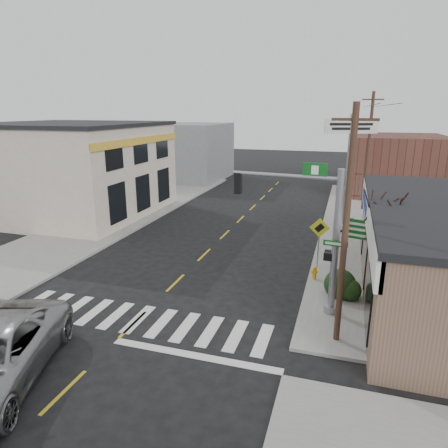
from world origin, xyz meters
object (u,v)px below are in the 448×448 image
(fire_hydrant, at_px, (315,272))
(utility_pole_near, at_px, (346,227))
(guide_sign, at_px, (359,235))
(bare_tree, at_px, (386,199))
(traffic_signal_pole, at_px, (318,226))
(lamp_post, at_px, (350,192))
(dance_center_sign, at_px, (350,143))
(utility_pole_far, at_px, (368,151))

(fire_hydrant, distance_m, utility_pole_near, 6.46)
(guide_sign, distance_m, bare_tree, 3.65)
(traffic_signal_pole, height_order, fire_hydrant, traffic_signal_pole)
(fire_hydrant, relative_size, utility_pole_near, 0.08)
(lamp_post, xyz_separation_m, dance_center_sign, (-0.25, 3.67, 2.62))
(guide_sign, xyz_separation_m, lamp_post, (-0.55, 4.97, 1.19))
(fire_hydrant, bearing_deg, utility_pole_far, 80.72)
(guide_sign, height_order, lamp_post, lamp_post)
(traffic_signal_pole, height_order, lamp_post, traffic_signal_pole)
(traffic_signal_pole, bearing_deg, guide_sign, 77.70)
(fire_hydrant, bearing_deg, dance_center_sign, 84.05)
(dance_center_sign, bearing_deg, traffic_signal_pole, -111.24)
(traffic_signal_pole, bearing_deg, utility_pole_far, 89.10)
(fire_hydrant, relative_size, utility_pole_far, 0.07)
(lamp_post, height_order, dance_center_sign, dance_center_sign)
(lamp_post, distance_m, dance_center_sign, 4.51)
(traffic_signal_pole, relative_size, dance_center_sign, 0.78)
(fire_hydrant, distance_m, dance_center_sign, 11.85)
(guide_sign, height_order, utility_pole_near, utility_pole_near)
(fire_hydrant, xyz_separation_m, dance_center_sign, (1.10, 10.56, 5.27))
(traffic_signal_pole, bearing_deg, lamp_post, 89.68)
(traffic_signal_pole, distance_m, dance_center_sign, 13.91)
(bare_tree, xyz_separation_m, utility_pole_far, (-0.19, 16.15, 0.47))
(traffic_signal_pole, relative_size, guide_sign, 2.13)
(lamp_post, relative_size, utility_pole_far, 0.56)
(traffic_signal_pole, xyz_separation_m, bare_tree, (2.52, 2.47, 0.69))
(utility_pole_near, relative_size, utility_pole_far, 0.88)
(traffic_signal_pole, relative_size, lamp_post, 1.15)
(dance_center_sign, bearing_deg, utility_pole_near, -107.11)
(guide_sign, bearing_deg, traffic_signal_pole, -91.74)
(traffic_signal_pole, distance_m, fire_hydrant, 4.50)
(lamp_post, xyz_separation_m, utility_pole_far, (1.17, 8.56, 1.71))
(guide_sign, bearing_deg, bare_tree, -55.80)
(guide_sign, bearing_deg, utility_pole_near, -78.92)
(traffic_signal_pole, height_order, dance_center_sign, dance_center_sign)
(bare_tree, xyz_separation_m, utility_pole_near, (-1.52, -4.40, -0.09))
(guide_sign, xyz_separation_m, fire_hydrant, (-1.90, -1.92, -1.46))
(guide_sign, distance_m, utility_pole_far, 13.86)
(utility_pole_far, bearing_deg, bare_tree, -91.28)
(lamp_post, height_order, utility_pole_far, utility_pole_far)
(bare_tree, height_order, utility_pole_near, utility_pole_near)
(bare_tree, relative_size, utility_pole_near, 0.67)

